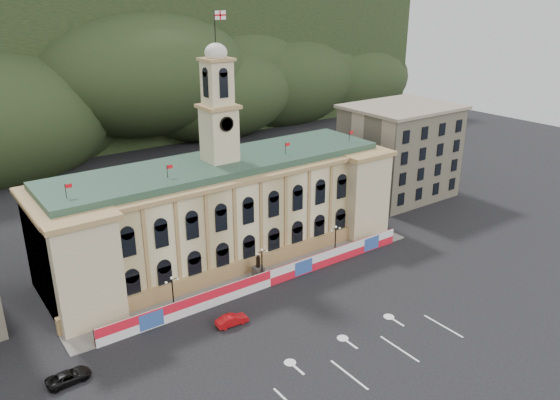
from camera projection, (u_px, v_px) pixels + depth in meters
ground at (340, 336)px, 66.67m from camera, size 260.00×260.00×0.00m
lane_markings at (369, 357)px, 62.88m from camera, size 26.00×10.00×0.02m
hill_ridge at (51, 68)px, 152.26m from camera, size 230.00×80.00×64.00m
city_hall at (223, 209)px, 84.83m from camera, size 56.20×17.60×37.10m
side_building_right at (399, 151)px, 110.29m from camera, size 21.00×17.00×18.60m
hoarding_fence at (270, 278)px, 77.68m from camera, size 50.00×0.44×2.50m
pavement at (259, 278)px, 80.10m from camera, size 56.00×5.50×0.16m
statue at (258, 271)px, 79.90m from camera, size 1.40×1.40×3.72m
lamp_left at (173, 291)px, 70.82m from camera, size 1.96×0.44×5.15m
lamp_center at (262, 262)px, 78.47m from camera, size 1.96×0.44×5.15m
lamp_right at (335, 238)px, 86.11m from camera, size 1.96×0.44×5.15m
red_sedan at (232, 320)px, 68.73m from camera, size 2.06×4.42×1.39m
black_suv at (69, 377)px, 58.61m from camera, size 2.56×4.88×1.30m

